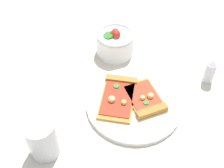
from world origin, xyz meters
TOP-DOWN VIEW (x-y plane):
  - ground_plane at (0.00, 0.00)m, footprint 2.40×2.40m
  - plate at (0.01, -0.02)m, footprint 0.26×0.26m
  - pizza_slice_near at (-0.02, -0.00)m, footprint 0.13×0.15m
  - pizza_slice_far at (0.02, -0.07)m, footprint 0.18×0.16m
  - salad_bowl at (-0.11, -0.21)m, footprint 0.12×0.12m
  - soda_glass at (0.26, -0.08)m, footprint 0.07×0.07m
  - paper_napkin at (0.12, -0.26)m, footprint 0.14×0.16m
  - pepper_shaker at (-0.21, 0.07)m, footprint 0.03×0.03m

SIDE VIEW (x-z plane):
  - ground_plane at x=0.00m, z-range 0.00..0.00m
  - paper_napkin at x=0.12m, z-range 0.00..0.00m
  - plate at x=0.01m, z-range 0.00..0.01m
  - pizza_slice_far at x=0.02m, z-range 0.01..0.03m
  - pizza_slice_near at x=-0.02m, z-range 0.01..0.03m
  - pepper_shaker at x=-0.21m, z-range 0.00..0.08m
  - salad_bowl at x=-0.11m, z-range 0.00..0.09m
  - soda_glass at x=0.26m, z-range 0.00..0.10m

